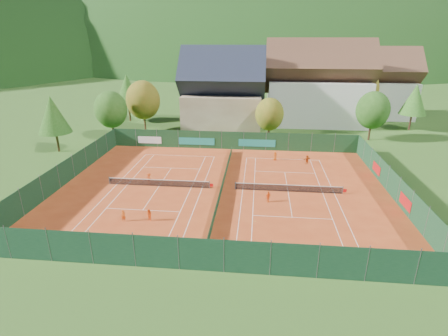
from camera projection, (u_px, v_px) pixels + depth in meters
ground at (222, 189)px, 43.02m from camera, size 600.00×600.00×0.00m
clay_pad at (222, 189)px, 43.01m from camera, size 40.00×32.00×0.01m
court_markings_left at (159, 186)px, 43.76m from camera, size 11.03×23.83×0.00m
court_markings_right at (288, 192)px, 42.25m from camera, size 11.03×23.83×0.00m
tennis_net_left at (160, 183)px, 43.57m from camera, size 13.30×0.10×1.02m
tennis_net_right at (290, 188)px, 42.06m from camera, size 13.30×0.10×1.02m
court_divider at (222, 185)px, 42.83m from camera, size 0.03×28.80×1.00m
fence_north at (230, 141)px, 57.38m from camera, size 40.00×0.10×3.00m
fence_south at (201, 255)px, 27.61m from camera, size 40.00×0.04×3.00m
fence_west at (66, 172)px, 44.36m from camera, size 0.04×32.00×3.00m
fence_east at (393, 184)px, 40.64m from camera, size 0.09×32.00×3.00m
chalet at (223, 95)px, 68.79m from camera, size 16.20×12.00×16.00m
hotel_block_a at (317, 88)px, 72.30m from camera, size 21.60×11.00×17.25m
hotel_block_b at (375, 87)px, 78.69m from camera, size 17.28×10.00×15.50m
tree_west_front at (111, 109)px, 61.73m from camera, size 5.72×5.72×8.69m
tree_west_mid at (143, 100)px, 66.69m from camera, size 6.44×6.44×9.78m
tree_west_back at (127, 90)px, 74.44m from camera, size 5.60×5.60×10.00m
tree_center at (269, 114)px, 61.19m from camera, size 5.01×5.01×7.60m
tree_east_front at (373, 110)px, 61.11m from camera, size 5.72×5.72×8.69m
tree_east_mid at (415, 99)px, 67.36m from camera, size 5.04×5.04×9.00m
tree_west_side at (53, 115)px, 54.63m from camera, size 5.04×5.04×9.00m
tree_east_back at (361, 89)px, 75.30m from camera, size 7.15×7.15×10.86m
mountain_backdrop at (290, 113)px, 271.40m from camera, size 820.00×530.00×242.00m
ball_hopper at (337, 250)px, 29.85m from camera, size 0.34×0.34×0.80m
loose_ball_0 at (144, 202)px, 39.51m from camera, size 0.07×0.07×0.07m
loose_ball_1 at (255, 221)px, 35.47m from camera, size 0.07×0.07×0.07m
player_left_near at (123, 216)px, 35.35m from camera, size 0.51×0.39×1.26m
player_left_mid at (149, 215)px, 35.38m from camera, size 0.80×0.75×1.32m
player_left_far at (149, 178)px, 44.33m from camera, size 1.04×0.84×1.40m
player_right_near at (268, 197)px, 39.42m from camera, size 0.80×0.77×1.34m
player_right_far_a at (275, 156)px, 52.59m from camera, size 0.79×0.66×1.37m
player_right_far_b at (307, 160)px, 51.03m from camera, size 1.32×0.96×1.38m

